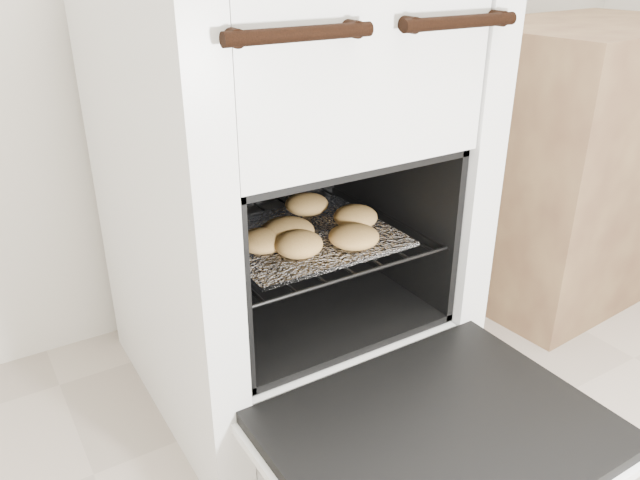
# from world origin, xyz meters

# --- Properties ---
(stove) EXTENTS (0.66, 0.74, 1.02)m
(stove) POSITION_xyz_m (-0.15, 1.13, 0.50)
(stove) COLOR silver
(stove) RESTS_ON ground
(oven_door) EXTENTS (0.60, 0.46, 0.04)m
(oven_door) POSITION_xyz_m (-0.15, 0.57, 0.22)
(oven_door) COLOR black
(oven_door) RESTS_ON stove
(oven_rack) EXTENTS (0.48, 0.46, 0.01)m
(oven_rack) POSITION_xyz_m (-0.15, 1.06, 0.42)
(oven_rack) COLOR black
(oven_rack) RESTS_ON stove
(foil_sheet) EXTENTS (0.38, 0.33, 0.01)m
(foil_sheet) POSITION_xyz_m (-0.15, 1.04, 0.43)
(foil_sheet) COLOR white
(foil_sheet) RESTS_ON oven_rack
(baked_rolls) EXTENTS (0.36, 0.34, 0.05)m
(baked_rolls) POSITION_xyz_m (-0.15, 1.01, 0.45)
(baked_rolls) COLOR tan
(baked_rolls) RESTS_ON foil_sheet
(counter) EXTENTS (0.84, 0.59, 0.81)m
(counter) POSITION_xyz_m (0.88, 1.13, 0.40)
(counter) COLOR brown
(counter) RESTS_ON ground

